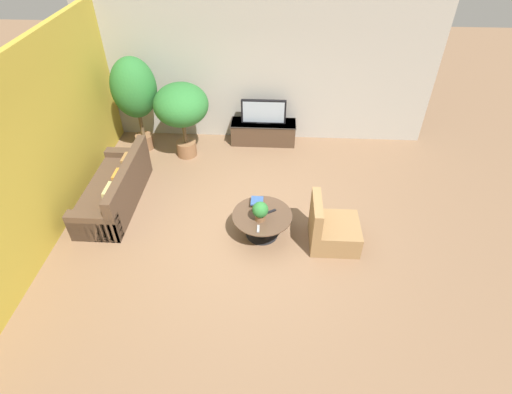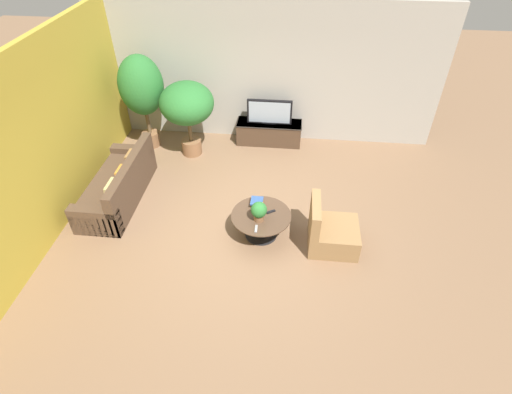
% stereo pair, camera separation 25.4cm
% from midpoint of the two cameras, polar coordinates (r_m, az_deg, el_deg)
% --- Properties ---
extents(ground_plane, '(24.00, 24.00, 0.00)m').
position_cam_midpoint_polar(ground_plane, '(6.94, -2.18, -4.91)').
color(ground_plane, brown).
extents(back_wall_stone, '(7.40, 0.12, 3.00)m').
position_cam_midpoint_polar(back_wall_stone, '(8.87, -0.56, 17.28)').
color(back_wall_stone, '#A39E93').
rests_on(back_wall_stone, ground).
extents(side_wall_left, '(0.12, 7.40, 3.00)m').
position_cam_midpoint_polar(side_wall_left, '(7.21, -29.31, 6.41)').
color(side_wall_left, gold).
rests_on(side_wall_left, ground).
extents(media_console, '(1.45, 0.50, 0.50)m').
position_cam_midpoint_polar(media_console, '(9.12, 0.24, 9.27)').
color(media_console, '#473323').
rests_on(media_console, ground).
extents(television, '(0.98, 0.13, 0.54)m').
position_cam_midpoint_polar(television, '(8.88, 0.25, 12.08)').
color(television, black).
rests_on(television, media_console).
extents(coffee_table, '(1.00, 1.00, 0.44)m').
position_cam_midpoint_polar(coffee_table, '(6.67, -0.21, -3.44)').
color(coffee_table, black).
rests_on(coffee_table, ground).
extents(couch_by_wall, '(0.84, 2.10, 0.84)m').
position_cam_midpoint_polar(couch_by_wall, '(7.82, -20.30, 0.90)').
color(couch_by_wall, '#4C3828').
rests_on(couch_by_wall, ground).
extents(armchair_wicker, '(0.80, 0.76, 0.86)m').
position_cam_midpoint_polar(armchair_wicker, '(6.66, 9.63, -4.66)').
color(armchair_wicker, olive).
rests_on(armchair_wicker, ground).
extents(potted_palm_tall, '(0.92, 0.92, 2.06)m').
position_cam_midpoint_polar(potted_palm_tall, '(8.78, -17.82, 14.30)').
color(potted_palm_tall, brown).
rests_on(potted_palm_tall, ground).
extents(potted_palm_corner, '(1.11, 1.11, 1.62)m').
position_cam_midpoint_polar(potted_palm_corner, '(8.40, -11.50, 12.44)').
color(potted_palm_corner, brown).
rests_on(potted_palm_corner, ground).
extents(potted_plant_tabletop, '(0.26, 0.26, 0.34)m').
position_cam_midpoint_polar(potted_plant_tabletop, '(6.36, -0.53, -1.99)').
color(potted_plant_tabletop, brown).
rests_on(potted_plant_tabletop, coffee_table).
extents(book_stack, '(0.23, 0.30, 0.10)m').
position_cam_midpoint_polar(book_stack, '(6.74, -0.88, -0.81)').
color(book_stack, gold).
rests_on(book_stack, coffee_table).
extents(remote_black, '(0.16, 0.12, 0.02)m').
position_cam_midpoint_polar(remote_black, '(6.63, 1.13, -2.06)').
color(remote_black, black).
rests_on(remote_black, coffee_table).
extents(remote_silver, '(0.04, 0.16, 0.02)m').
position_cam_midpoint_polar(remote_silver, '(6.32, -0.84, -4.58)').
color(remote_silver, gray).
rests_on(remote_silver, coffee_table).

